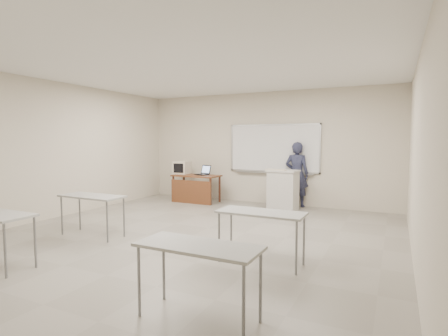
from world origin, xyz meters
The scene contains 10 objects.
floor centered at (0.00, 0.00, -0.01)m, with size 7.00×8.00×0.01m, color gray.
whiteboard centered at (0.30, 3.97, 1.48)m, with size 2.48×0.10×1.31m.
student_desks centered at (0.00, -1.35, 0.67)m, with size 4.40×2.20×0.73m.
instructor_desk centered at (-1.71, 3.19, 0.52)m, with size 1.30×0.65×0.75m.
podium centered at (0.80, 3.20, 0.50)m, with size 0.71×0.52×0.99m.
crt_monitor centered at (-2.26, 3.43, 0.93)m, with size 0.40×0.45×0.38m.
laptop centered at (-1.59, 3.46, 0.81)m, with size 0.36×0.33×0.26m.
mouse centered at (-1.51, 3.35, 0.77)m, with size 0.10×0.07×0.04m, color #B8BAC1.
keyboard centered at (0.65, 3.08, 1.00)m, with size 0.50×0.17×0.03m, color beige.
presenter centered at (0.96, 3.87, 0.84)m, with size 0.61×0.40×1.67m, color black.
Camera 1 is at (3.24, -4.98, 1.71)m, focal length 28.00 mm.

